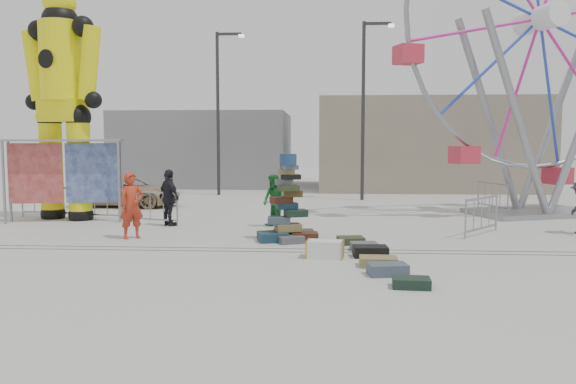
# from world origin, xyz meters

# --- Properties ---
(ground) EXTENTS (90.00, 90.00, 0.00)m
(ground) POSITION_xyz_m (0.00, 0.00, 0.00)
(ground) COLOR #9E9E99
(ground) RESTS_ON ground
(track_line_near) EXTENTS (40.00, 0.04, 0.01)m
(track_line_near) POSITION_xyz_m (0.00, 0.60, 0.00)
(track_line_near) COLOR #47443F
(track_line_near) RESTS_ON ground
(track_line_far) EXTENTS (40.00, 0.04, 0.01)m
(track_line_far) POSITION_xyz_m (0.00, 1.00, 0.00)
(track_line_far) COLOR #47443F
(track_line_far) RESTS_ON ground
(building_right) EXTENTS (12.00, 8.00, 5.00)m
(building_right) POSITION_xyz_m (7.00, 20.00, 2.50)
(building_right) COLOR gray
(building_right) RESTS_ON ground
(building_left) EXTENTS (10.00, 8.00, 4.40)m
(building_left) POSITION_xyz_m (-6.00, 22.00, 2.20)
(building_left) COLOR gray
(building_left) RESTS_ON ground
(lamp_post_right) EXTENTS (1.41, 0.25, 8.00)m
(lamp_post_right) POSITION_xyz_m (3.09, 13.00, 4.48)
(lamp_post_right) COLOR #2D2D30
(lamp_post_right) RESTS_ON ground
(lamp_post_left) EXTENTS (1.41, 0.25, 8.00)m
(lamp_post_left) POSITION_xyz_m (-3.91, 15.00, 4.48)
(lamp_post_left) COLOR #2D2D30
(lamp_post_left) RESTS_ON ground
(suitcase_tower) EXTENTS (1.72, 1.50, 2.33)m
(suitcase_tower) POSITION_xyz_m (0.26, 2.26, 0.65)
(suitcase_tower) COLOR #193B4B
(suitcase_tower) RESTS_ON ground
(crash_test_dummy) EXTENTS (3.21, 1.46, 8.09)m
(crash_test_dummy) POSITION_xyz_m (-7.58, 5.92, 4.26)
(crash_test_dummy) COLOR black
(crash_test_dummy) RESTS_ON ground
(ferris_wheel) EXTENTS (10.13, 3.92, 12.38)m
(ferris_wheel) POSITION_xyz_m (8.86, 8.14, 6.10)
(ferris_wheel) COLOR gray
(ferris_wheel) RESTS_ON ground
(banner_scaffold) EXTENTS (3.83, 1.36, 2.73)m
(banner_scaffold) POSITION_xyz_m (-7.33, 5.28, 2.05)
(banner_scaffold) COLOR gray
(banner_scaffold) RESTS_ON ground
(steamer_trunk) EXTENTS (0.89, 0.58, 0.39)m
(steamer_trunk) POSITION_xyz_m (1.26, 0.00, 0.20)
(steamer_trunk) COLOR silver
(steamer_trunk) RESTS_ON ground
(row_case_0) EXTENTS (0.75, 0.63, 0.19)m
(row_case_0) POSITION_xyz_m (1.94, 1.79, 0.09)
(row_case_0) COLOR #303C1E
(row_case_0) RESTS_ON ground
(row_case_1) EXTENTS (0.70, 0.56, 0.20)m
(row_case_1) POSITION_xyz_m (2.22, 0.93, 0.10)
(row_case_1) COLOR #58595F
(row_case_1) RESTS_ON ground
(row_case_2) EXTENTS (0.82, 0.55, 0.25)m
(row_case_2) POSITION_xyz_m (2.31, 0.17, 0.13)
(row_case_2) COLOR black
(row_case_2) RESTS_ON ground
(row_case_3) EXTENTS (0.80, 0.53, 0.21)m
(row_case_3) POSITION_xyz_m (2.39, -0.83, 0.10)
(row_case_3) COLOR olive
(row_case_3) RESTS_ON ground
(row_case_4) EXTENTS (0.84, 0.60, 0.24)m
(row_case_4) POSITION_xyz_m (2.50, -1.62, 0.12)
(row_case_4) COLOR #465464
(row_case_4) RESTS_ON ground
(row_case_5) EXTENTS (0.71, 0.51, 0.19)m
(row_case_5) POSITION_xyz_m (2.82, -2.57, 0.09)
(row_case_5) COLOR #192D22
(row_case_5) RESTS_ON ground
(barricade_dummy_a) EXTENTS (1.99, 0.45, 1.10)m
(barricade_dummy_a) POSITION_xyz_m (-8.49, 6.33, 0.55)
(barricade_dummy_a) COLOR gray
(barricade_dummy_a) RESTS_ON ground
(barricade_dummy_b) EXTENTS (1.97, 0.54, 1.10)m
(barricade_dummy_b) POSITION_xyz_m (-6.07, 5.70, 0.55)
(barricade_dummy_b) COLOR gray
(barricade_dummy_b) RESTS_ON ground
(barricade_dummy_c) EXTENTS (1.94, 0.68, 1.10)m
(barricade_dummy_c) POSITION_xyz_m (-4.31, 4.81, 0.55)
(barricade_dummy_c) COLOR gray
(barricade_dummy_c) RESTS_ON ground
(barricade_wheel_front) EXTENTS (1.36, 1.60, 1.10)m
(barricade_wheel_front) POSITION_xyz_m (5.74, 3.50, 0.55)
(barricade_wheel_front) COLOR gray
(barricade_wheel_front) RESTS_ON ground
(barricade_wheel_back) EXTENTS (0.65, 1.95, 1.10)m
(barricade_wheel_back) POSITION_xyz_m (7.76, 9.33, 0.55)
(barricade_wheel_back) COLOR gray
(barricade_wheel_back) RESTS_ON ground
(pedestrian_red) EXTENTS (0.79, 0.76, 1.82)m
(pedestrian_red) POSITION_xyz_m (-4.02, 2.25, 0.91)
(pedestrian_red) COLOR #B02D19
(pedestrian_red) RESTS_ON ground
(pedestrian_green) EXTENTS (1.00, 1.01, 1.64)m
(pedestrian_green) POSITION_xyz_m (-0.31, 4.54, 0.82)
(pedestrian_green) COLOR #196427
(pedestrian_green) RESTS_ON ground
(pedestrian_black) EXTENTS (1.06, 1.04, 1.79)m
(pedestrian_black) POSITION_xyz_m (-3.64, 4.63, 0.89)
(pedestrian_black) COLOR black
(pedestrian_black) RESTS_ON ground
(parked_suv) EXTENTS (4.43, 2.20, 1.21)m
(parked_suv) POSITION_xyz_m (-6.85, 9.81, 0.60)
(parked_suv) COLOR tan
(parked_suv) RESTS_ON ground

